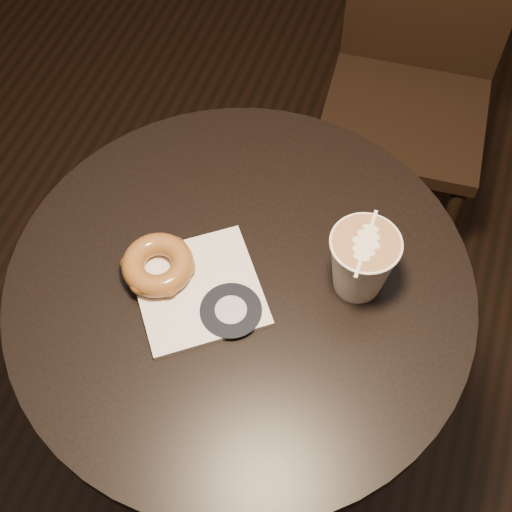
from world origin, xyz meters
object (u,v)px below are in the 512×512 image
Objects in this scene: cafe_table at (242,339)px; latte_cup at (361,263)px; chair at (418,57)px; doughnut at (158,265)px; pastry_bag at (198,289)px.

latte_cup is (0.16, 0.05, 0.26)m from cafe_table.
chair is 8.43× the size of latte_cup.
chair is 8.80× the size of doughnut.
pastry_bag is at bearing -157.74° from latte_cup.
chair reaches higher than cafe_table.
cafe_table is 0.80× the size of chair.
cafe_table is 0.26m from doughnut.
pastry_bag is at bearing -107.05° from chair.
pastry_bag is at bearing -7.46° from doughnut.
pastry_bag is 0.24m from latte_cup.
doughnut is at bearing -167.87° from cafe_table.
chair reaches higher than latte_cup.
chair is 5.34× the size of pastry_bag.
cafe_table is 6.72× the size of latte_cup.
pastry_bag is (-0.05, -0.03, 0.20)m from cafe_table.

